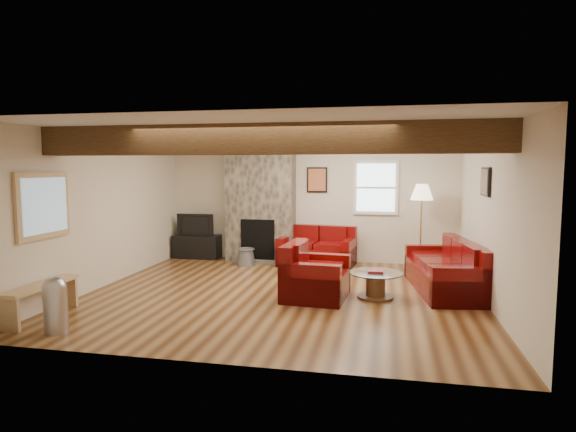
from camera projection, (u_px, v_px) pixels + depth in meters
name	position (u px, v px, depth m)	size (l,w,h in m)	color
room	(282.00, 214.00, 7.35)	(8.00, 8.00, 8.00)	#502D15
oak_beam	(261.00, 139.00, 6.03)	(6.00, 0.36, 0.38)	black
chimney_breast	(261.00, 203.00, 9.98)	(1.40, 0.67, 2.50)	#3A342D
back_window	(376.00, 188.00, 9.70)	(0.90, 0.08, 1.10)	white
hatch_window	(44.00, 205.00, 6.46)	(0.08, 1.00, 0.90)	tan
ceiling_dome	(347.00, 138.00, 7.93)	(0.40, 0.40, 0.18)	#EEE3CA
artwork_back	(317.00, 180.00, 9.92)	(0.42, 0.06, 0.52)	black
artwork_right	(485.00, 182.00, 7.01)	(0.06, 0.55, 0.42)	black
sofa_three	(444.00, 266.00, 7.61)	(2.07, 0.86, 0.80)	#460705
loveseat	(317.00, 246.00, 9.57)	(1.46, 0.84, 0.78)	#460705
armchair_red	(316.00, 271.00, 7.20)	(1.02, 0.90, 0.83)	#460705
coffee_table	(376.00, 285.00, 7.21)	(0.80, 0.80, 0.42)	#442716
tv_cabinet	(197.00, 246.00, 10.40)	(1.00, 0.40, 0.50)	black
television	(197.00, 224.00, 10.35)	(0.81, 0.11, 0.47)	black
floor_lamp	(422.00, 197.00, 9.02)	(0.42, 0.42, 1.64)	tan
pine_bench	(42.00, 301.00, 6.27)	(0.28, 1.20, 0.45)	tan
pedal_bin	(55.00, 305.00, 5.69)	(0.27, 0.27, 0.68)	#B0B0B6
coal_bucket	(246.00, 257.00, 9.63)	(0.37, 0.37, 0.35)	slate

